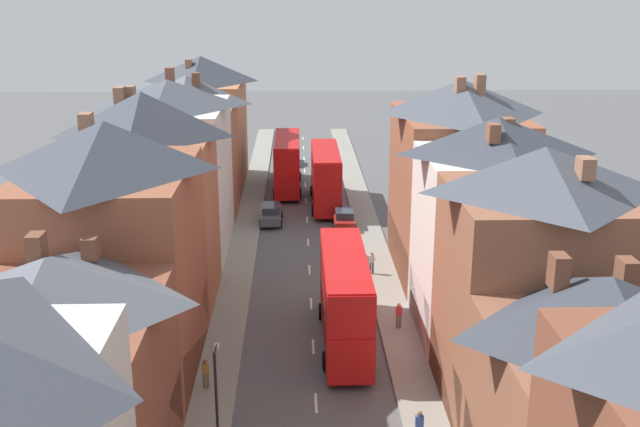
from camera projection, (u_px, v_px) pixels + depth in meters
The scene contains 16 objects.
pavement_left at pixel (241, 260), 55.81m from camera, with size 2.20×104.00×0.14m, color gray.
pavement_right at pixel (377, 258), 56.12m from camera, with size 2.20×104.00×0.14m, color gray.
centre_line_dashes at pixel (309, 270), 54.07m from camera, with size 0.14×97.80×0.01m.
terrace_row_left at pixel (141, 220), 44.58m from camera, with size 8.00×77.33×13.73m.
terrace_row_right at pixel (549, 310), 32.85m from camera, with size 8.00×54.28×14.16m.
double_decker_bus_lead at pixel (287, 162), 74.26m from camera, with size 2.74×10.80×5.30m.
double_decker_bus_mid_street at pixel (345, 298), 42.20m from camera, with size 2.74×10.80×5.30m.
double_decker_bus_far_approaching at pixel (326, 176), 68.87m from camera, with size 2.74×10.80×5.30m.
car_near_blue at pixel (288, 156), 85.60m from camera, with size 1.90×4.31×1.70m.
car_near_silver at pixel (344, 218), 63.24m from camera, with size 1.90×4.13×1.58m.
car_parked_left_a at pixel (271, 213), 64.43m from camera, with size 1.90×4.51×1.67m.
pedestrian_mid_left at pixel (419, 425), 33.18m from camera, with size 0.36×0.22×1.61m.
pedestrian_mid_right at pixel (206, 372), 37.74m from camera, with size 0.36×0.22×1.61m.
pedestrian_far_left at pixel (399, 314), 44.35m from camera, with size 0.36×0.22×1.61m.
pedestrian_far_right at pixel (372, 262), 52.70m from camera, with size 0.36×0.22×1.61m.
street_lamp at pixel (217, 400), 31.06m from camera, with size 0.20×1.12×5.50m.
Camera 1 is at (-0.82, -14.48, 19.80)m, focal length 42.00 mm.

